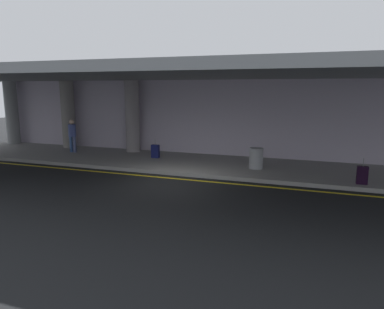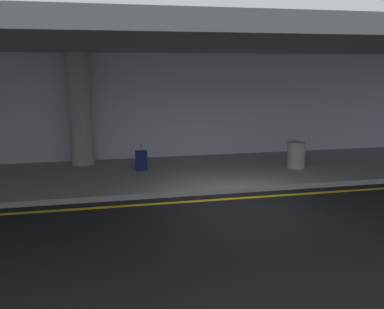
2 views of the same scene
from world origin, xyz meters
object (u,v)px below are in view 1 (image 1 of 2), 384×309
traveler_with_luggage (72,134)px  suitcase_upright_primary (155,151)px  trash_bin_steel (256,158)px  support_column_left_mid (68,114)px  support_column_center (132,116)px  suitcase_upright_secondary (362,175)px  support_column_far_left (12,113)px

traveler_with_luggage → suitcase_upright_primary: traveler_with_luggage is taller
suitcase_upright_primary → trash_bin_steel: 4.94m
support_column_left_mid → support_column_center: bearing=0.0°
traveler_with_luggage → trash_bin_steel: traveler_with_luggage is taller
traveler_with_luggage → suitcase_upright_secondary: (13.36, -1.86, -0.65)m
trash_bin_steel → traveler_with_luggage: bearing=176.2°
trash_bin_steel → suitcase_upright_secondary: bearing=-17.6°
suitcase_upright_primary → trash_bin_steel: bearing=-36.9°
support_column_left_mid → suitcase_upright_secondary: bearing=-12.3°
suitcase_upright_primary → trash_bin_steel: size_ratio=1.06×
support_column_far_left → suitcase_upright_secondary: 18.92m
support_column_center → traveler_with_luggage: size_ratio=2.17×
traveler_with_luggage → suitcase_upright_primary: (4.62, 0.08, -0.65)m
support_column_left_mid → trash_bin_steel: 11.00m
support_column_far_left → suitcase_upright_primary: (9.85, -1.23, -1.51)m
trash_bin_steel → support_column_center: bearing=163.9°
support_column_left_mid → trash_bin_steel: size_ratio=4.29×
traveler_with_luggage → trash_bin_steel: (9.51, -0.64, -0.54)m
suitcase_upright_secondary → support_column_left_mid: bearing=-165.6°
traveler_with_luggage → suitcase_upright_primary: size_ratio=1.87×
trash_bin_steel → support_column_left_mid: bearing=169.7°
support_column_center → trash_bin_steel: 7.15m
support_column_left_mid → suitcase_upright_primary: 6.17m
suitcase_upright_primary → support_column_far_left: bearing=144.4°
support_column_far_left → suitcase_upright_secondary: support_column_far_left is taller
traveler_with_luggage → trash_bin_steel: bearing=-174.3°
support_column_center → traveler_with_luggage: 3.19m
suitcase_upright_primary → support_column_left_mid: bearing=139.6°
traveler_with_luggage → support_column_far_left: bearing=-4.5°
suitcase_upright_secondary → trash_bin_steel: 4.04m
support_column_far_left → support_column_left_mid: size_ratio=1.00×
support_column_far_left → suitcase_upright_primary: size_ratio=4.06×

